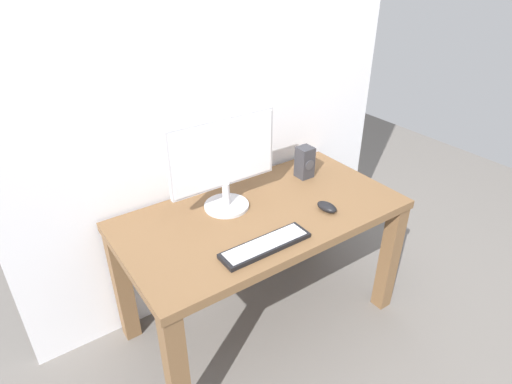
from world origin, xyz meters
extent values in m
plane|color=slate|center=(0.00, 0.00, 0.00)|extent=(6.00, 6.00, 0.00)
cube|color=silver|center=(0.00, 0.40, 1.50)|extent=(2.19, 0.04, 3.00)
cube|color=brown|center=(0.00, 0.00, 0.69)|extent=(1.37, 0.71, 0.04)
cube|color=brown|center=(-0.64, -0.31, 0.33)|extent=(0.08, 0.08, 0.67)
cube|color=brown|center=(0.64, -0.31, 0.33)|extent=(0.08, 0.08, 0.67)
cube|color=brown|center=(-0.64, 0.31, 0.33)|extent=(0.08, 0.08, 0.67)
cube|color=brown|center=(0.64, 0.31, 0.33)|extent=(0.08, 0.08, 0.67)
cylinder|color=silver|center=(-0.12, 0.13, 0.72)|extent=(0.22, 0.22, 0.02)
cylinder|color=silver|center=(-0.12, 0.13, 0.78)|extent=(0.04, 0.04, 0.12)
cube|color=silver|center=(-0.12, 0.14, 1.00)|extent=(0.55, 0.02, 0.33)
cube|color=white|center=(-0.12, 0.13, 1.00)|extent=(0.52, 0.01, 0.31)
cube|color=black|center=(-0.15, -0.24, 0.72)|extent=(0.41, 0.11, 0.02)
cube|color=silver|center=(-0.15, -0.24, 0.73)|extent=(0.38, 0.09, 0.00)
ellipsoid|color=black|center=(0.26, -0.17, 0.73)|extent=(0.07, 0.12, 0.04)
cube|color=#333338|center=(0.40, 0.16, 0.80)|extent=(0.08, 0.08, 0.17)
cylinder|color=#3F3F44|center=(0.40, 0.12, 0.80)|extent=(0.06, 0.00, 0.06)
camera|label=1|loc=(-1.01, -1.40, 1.83)|focal=30.01mm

